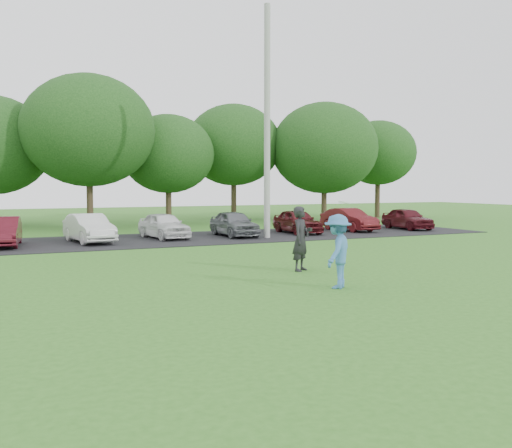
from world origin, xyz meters
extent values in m
plane|color=#30661D|center=(0.00, 0.00, 0.00)|extent=(100.00, 100.00, 0.00)
cube|color=black|center=(0.00, 13.00, 0.01)|extent=(32.00, 6.50, 0.03)
cylinder|color=#9E9F9A|center=(4.34, 11.67, 5.25)|extent=(0.28, 0.28, 10.49)
imported|color=teal|center=(0.38, -0.30, 0.88)|extent=(1.29, 1.24, 1.76)
cylinder|color=white|center=(0.49, -0.38, 2.04)|extent=(0.27, 0.27, 0.08)
imported|color=black|center=(0.91, 2.42, 0.92)|extent=(0.80, 0.76, 1.84)
cube|color=black|center=(1.09, 2.24, 1.19)|extent=(0.17, 0.16, 0.10)
imported|color=#52111C|center=(-6.70, 12.72, 0.61)|extent=(1.58, 3.63, 1.16)
imported|color=silver|center=(-3.38, 12.88, 0.63)|extent=(1.78, 3.78, 1.20)
imported|color=silver|center=(-0.02, 13.35, 0.62)|extent=(1.87, 3.61, 1.17)
imported|color=slate|center=(3.26, 12.98, 0.63)|extent=(1.43, 3.55, 1.21)
imported|color=#4C1015|center=(6.76, 13.17, 0.63)|extent=(1.54, 3.55, 1.19)
imported|color=#501114|center=(9.96, 13.35, 0.62)|extent=(1.53, 3.67, 1.18)
imported|color=#4E1118|center=(13.43, 12.91, 0.61)|extent=(1.58, 3.48, 1.16)
cylinder|color=#38281C|center=(-2.00, 21.60, 1.35)|extent=(0.36, 0.36, 2.70)
ellipsoid|color=#214C19|center=(-2.00, 21.60, 5.48)|extent=(7.42, 7.42, 6.31)
cylinder|color=#38281C|center=(3.00, 23.00, 1.10)|extent=(0.36, 0.36, 2.20)
ellipsoid|color=#214C19|center=(3.00, 23.00, 4.36)|extent=(5.76, 5.76, 4.90)
cylinder|color=#38281C|center=(8.00, 24.40, 1.35)|extent=(0.36, 0.36, 2.70)
ellipsoid|color=#214C19|center=(8.00, 24.40, 5.14)|extent=(6.50, 6.50, 5.53)
cylinder|color=#38281C|center=(13.50, 21.60, 1.10)|extent=(0.36, 0.36, 2.20)
ellipsoid|color=#214C19|center=(13.50, 21.60, 4.92)|extent=(7.24, 7.24, 6.15)
cylinder|color=#38281C|center=(19.00, 23.00, 1.35)|extent=(0.36, 0.36, 2.70)
ellipsoid|color=#214C19|center=(19.00, 23.00, 4.79)|extent=(5.58, 5.58, 4.74)
camera|label=1|loc=(-7.03, -11.67, 2.47)|focal=40.00mm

